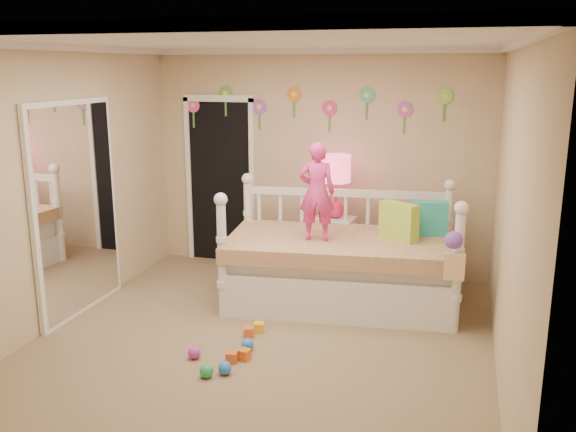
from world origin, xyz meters
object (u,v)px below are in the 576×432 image
(daybed, at_px, (341,244))
(table_lamp, at_px, (336,176))
(nightstand, at_px, (335,248))
(child, at_px, (317,192))

(daybed, relative_size, table_lamp, 3.26)
(nightstand, bearing_deg, child, -84.53)
(daybed, xyz_separation_m, table_lamp, (-0.21, 0.72, 0.57))
(child, distance_m, nightstand, 1.21)
(daybed, distance_m, table_lamp, 0.94)
(nightstand, distance_m, table_lamp, 0.84)
(daybed, relative_size, nightstand, 3.21)
(nightstand, height_order, table_lamp, table_lamp)
(child, xyz_separation_m, table_lamp, (0.01, 0.88, 0.01))
(child, height_order, nightstand, child)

